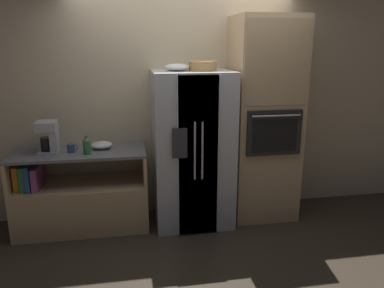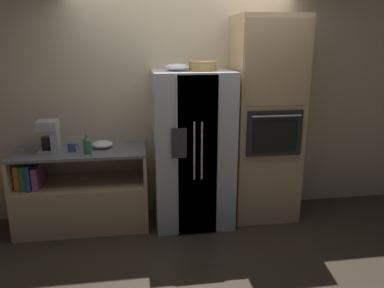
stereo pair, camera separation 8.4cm
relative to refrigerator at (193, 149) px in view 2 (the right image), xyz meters
The scene contains 11 objects.
ground_plane 0.86m from the refrigerator, 120.29° to the right, with size 20.00×20.00×0.00m, color #382D23.
wall_back 0.67m from the refrigerator, 95.86° to the left, with size 12.00×0.06×2.80m.
counter_left 1.35m from the refrigerator, behind, with size 1.41×0.60×0.88m.
refrigerator is the anchor object (origin of this frame).
wall_oven 0.89m from the refrigerator, ahead, with size 0.74×0.66×2.29m.
wicker_basket 0.92m from the refrigerator, ahead, with size 0.31×0.31×0.10m.
fruit_bowl 0.91m from the refrigerator, behind, with size 0.26×0.26×0.07m.
bottle_tall 1.13m from the refrigerator, behind, with size 0.08×0.08×0.20m.
mug 1.30m from the refrigerator, behind, with size 0.11×0.08×0.09m.
mixing_bowl 1.00m from the refrigerator, behind, with size 0.22×0.22×0.08m.
coffee_maker 1.52m from the refrigerator, behind, with size 0.20×0.22×0.34m.
Camera 2 is at (-0.57, -3.88, 1.99)m, focal length 35.00 mm.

